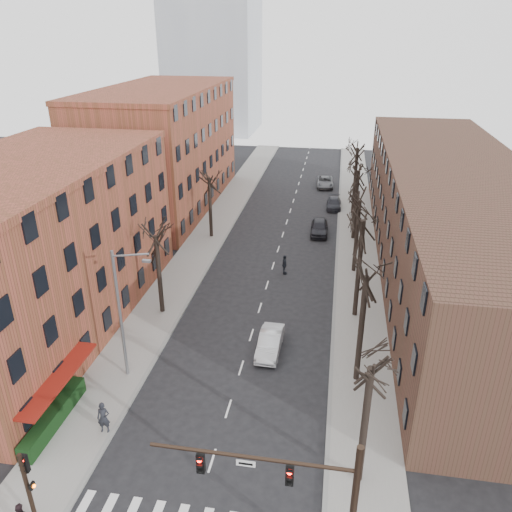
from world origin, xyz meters
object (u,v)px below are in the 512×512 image
at_px(silver_sedan, 270,342).
at_px(pedestrian_a, 104,418).
at_px(parked_car_near, 319,227).
at_px(parked_car_mid, 334,203).

distance_m(silver_sedan, pedestrian_a, 12.31).
bearing_deg(silver_sedan, pedestrian_a, -129.66).
distance_m(silver_sedan, parked_car_near, 22.74).
relative_size(parked_car_mid, pedestrian_a, 2.24).
xyz_separation_m(parked_car_mid, pedestrian_a, (-11.70, -40.94, 0.49)).
bearing_deg(parked_car_near, pedestrian_a, -109.64).
height_order(silver_sedan, parked_car_mid, silver_sedan).
height_order(parked_car_near, parked_car_mid, parked_car_near).
bearing_deg(silver_sedan, parked_car_near, 85.41).
bearing_deg(pedestrian_a, parked_car_mid, 63.74).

